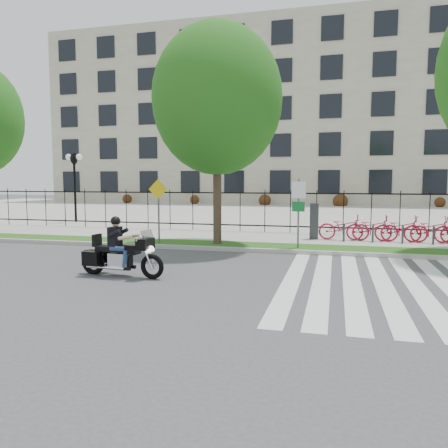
# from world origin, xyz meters

# --- Properties ---
(ground) EXTENTS (120.00, 120.00, 0.00)m
(ground) POSITION_xyz_m (0.00, 0.00, 0.00)
(ground) COLOR #3F3E41
(ground) RESTS_ON ground
(curb) EXTENTS (60.00, 0.20, 0.15)m
(curb) POSITION_xyz_m (0.00, 4.10, 0.07)
(curb) COLOR #A19D97
(curb) RESTS_ON ground
(grass_verge) EXTENTS (60.00, 1.50, 0.15)m
(grass_verge) POSITION_xyz_m (0.00, 4.95, 0.07)
(grass_verge) COLOR #1A4E13
(grass_verge) RESTS_ON ground
(sidewalk) EXTENTS (60.00, 3.50, 0.15)m
(sidewalk) POSITION_xyz_m (0.00, 7.45, 0.07)
(sidewalk) COLOR #9A9890
(sidewalk) RESTS_ON ground
(plaza) EXTENTS (80.00, 34.00, 0.10)m
(plaza) POSITION_xyz_m (0.00, 25.00, 0.05)
(plaza) COLOR #9A9890
(plaza) RESTS_ON ground
(crosswalk_stripes) EXTENTS (5.70, 8.00, 0.01)m
(crosswalk_stripes) POSITION_xyz_m (4.83, 0.00, 0.01)
(crosswalk_stripes) COLOR silver
(crosswalk_stripes) RESTS_ON ground
(iron_fence) EXTENTS (30.00, 0.06, 2.00)m
(iron_fence) POSITION_xyz_m (0.00, 9.20, 1.15)
(iron_fence) COLOR black
(iron_fence) RESTS_ON sidewalk
(office_building) EXTENTS (60.00, 21.90, 20.15)m
(office_building) POSITION_xyz_m (0.00, 44.92, 9.97)
(office_building) COLOR #A49A84
(office_building) RESTS_ON ground
(lamp_post_left) EXTENTS (1.06, 0.70, 4.25)m
(lamp_post_left) POSITION_xyz_m (-12.00, 12.00, 3.21)
(lamp_post_left) COLOR black
(lamp_post_left) RESTS_ON ground
(street_tree_1) EXTENTS (4.93, 4.93, 8.32)m
(street_tree_1) POSITION_xyz_m (-1.18, 4.95, 5.62)
(street_tree_1) COLOR #3E2A21
(street_tree_1) RESTS_ON grass_verge
(bike_share_station) EXTENTS (7.88, 0.89, 1.50)m
(bike_share_station) POSITION_xyz_m (6.29, 7.20, 0.68)
(bike_share_station) COLOR #2D2D33
(bike_share_station) RESTS_ON sidewalk
(sign_pole_regulatory) EXTENTS (0.50, 0.09, 2.50)m
(sign_pole_regulatory) POSITION_xyz_m (1.95, 4.58, 1.74)
(sign_pole_regulatory) COLOR #59595B
(sign_pole_regulatory) RESTS_ON grass_verge
(sign_pole_warning) EXTENTS (0.78, 0.09, 2.49)m
(sign_pole_warning) POSITION_xyz_m (-3.46, 4.58, 1.74)
(sign_pole_warning) COLOR #59595B
(sign_pole_warning) RESTS_ON grass_verge
(motorcycle_rider) EXTENTS (2.54, 0.81, 1.96)m
(motorcycle_rider) POSITION_xyz_m (-2.32, -0.73, 0.65)
(motorcycle_rider) COLOR black
(motorcycle_rider) RESTS_ON ground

